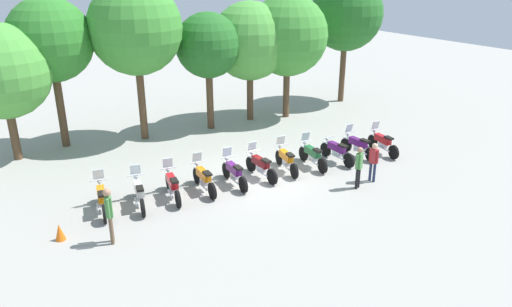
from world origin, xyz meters
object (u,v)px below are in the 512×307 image
(motorcycle_0, at_px, (102,198))
(motorcycle_4, at_px, (234,172))
(tree_3, at_px, (208,46))
(tree_6, at_px, (346,14))
(person_0, at_px, (109,211))
(tree_5, at_px, (288,36))
(motorcycle_1, at_px, (139,193))
(motorcycle_5, at_px, (261,165))
(motorcycle_3, at_px, (204,178))
(motorcycle_6, at_px, (286,159))
(motorcycle_9, at_px, (358,145))
(motorcycle_10, at_px, (382,142))
(tree_4, at_px, (250,41))
(motorcycle_2, at_px, (172,185))
(tree_1, at_px, (50,41))
(motorcycle_8, at_px, (337,151))
(motorcycle_7, at_px, (312,155))
(person_2, at_px, (374,160))
(traffic_cone, at_px, (60,232))
(person_1, at_px, (359,165))
(tree_0, at_px, (2,72))
(tree_2, at_px, (135,29))

(motorcycle_0, distance_m, motorcycle_4, 4.99)
(tree_3, height_order, tree_6, tree_6)
(person_0, bearing_deg, tree_5, 51.47)
(motorcycle_1, distance_m, motorcycle_5, 4.99)
(motorcycle_1, distance_m, motorcycle_3, 2.49)
(motorcycle_6, distance_m, motorcycle_9, 3.74)
(motorcycle_10, relative_size, tree_4, 0.34)
(motorcycle_2, distance_m, motorcycle_3, 1.25)
(motorcycle_0, xyz_separation_m, motorcycle_3, (3.74, -0.10, 0.00))
(motorcycle_1, bearing_deg, tree_3, -31.22)
(person_0, distance_m, tree_4, 14.05)
(tree_1, bearing_deg, motorcycle_8, -37.57)
(motorcycle_5, distance_m, motorcycle_6, 1.26)
(motorcycle_10, relative_size, tree_1, 0.32)
(motorcycle_0, bearing_deg, motorcycle_7, -83.03)
(motorcycle_1, distance_m, motorcycle_9, 9.98)
(person_2, bearing_deg, traffic_cone, -28.11)
(person_1, xyz_separation_m, tree_4, (0.62, 10.04, 3.36))
(motorcycle_1, xyz_separation_m, motorcycle_2, (1.25, 0.06, 0.00))
(tree_1, height_order, tree_3, tree_1)
(person_1, distance_m, tree_5, 10.55)
(motorcycle_4, distance_m, person_1, 4.80)
(motorcycle_4, bearing_deg, motorcycle_1, 91.60)
(tree_4, height_order, traffic_cone, tree_4)
(motorcycle_6, bearing_deg, tree_4, -8.36)
(motorcycle_4, height_order, motorcycle_5, same)
(motorcycle_0, distance_m, tree_0, 8.01)
(motorcycle_6, relative_size, person_2, 1.36)
(motorcycle_6, relative_size, tree_2, 0.29)
(motorcycle_6, distance_m, person_0, 7.99)
(motorcycle_5, relative_size, tree_0, 0.37)
(motorcycle_1, distance_m, traffic_cone, 3.01)
(motorcycle_6, bearing_deg, motorcycle_8, -85.90)
(motorcycle_8, relative_size, person_0, 1.20)
(person_0, xyz_separation_m, person_1, (9.18, -0.51, -0.11))
(motorcycle_1, height_order, motorcycle_2, same)
(tree_1, bearing_deg, tree_2, -11.58)
(tree_2, bearing_deg, person_2, -55.45)
(tree_0, distance_m, tree_3, 9.35)
(tree_1, bearing_deg, motorcycle_5, -50.31)
(motorcycle_10, bearing_deg, motorcycle_4, 94.33)
(motorcycle_2, height_order, motorcycle_4, same)
(tree_1, height_order, tree_5, tree_1)
(motorcycle_10, bearing_deg, tree_5, 11.56)
(motorcycle_4, xyz_separation_m, tree_2, (-1.52, 7.08, 4.84))
(person_1, distance_m, tree_4, 10.60)
(motorcycle_4, bearing_deg, tree_4, -30.96)
(motorcycle_8, bearing_deg, person_1, 156.52)
(motorcycle_1, relative_size, tree_5, 0.32)
(motorcycle_0, bearing_deg, tree_3, -38.12)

